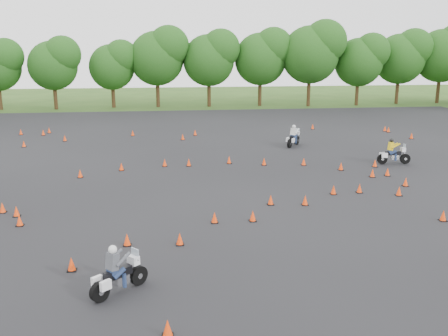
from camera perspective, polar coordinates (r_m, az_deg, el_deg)
name	(u,v)px	position (r m, az deg, el deg)	size (l,w,h in m)	color
ground	(235,216)	(21.92, 1.31, -5.53)	(140.00, 140.00, 0.00)	#2D5119
asphalt_pad	(220,180)	(27.60, -0.52, -1.42)	(62.00, 62.00, 0.00)	black
treeline	(222,69)	(55.98, -0.25, 11.23)	(86.95, 32.61, 10.78)	#1D4915
traffic_cones	(220,178)	(27.18, -0.50, -1.18)	(36.22, 33.58, 0.45)	#FF3F0A
rider_grey	(119,268)	(15.50, -11.91, -11.17)	(2.04, 0.63, 1.58)	#484A51
rider_yellow	(394,151)	(33.01, 18.90, 1.80)	(2.10, 0.64, 1.62)	gold
rider_white	(293,135)	(37.27, 7.93, 3.72)	(2.09, 0.64, 1.62)	beige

